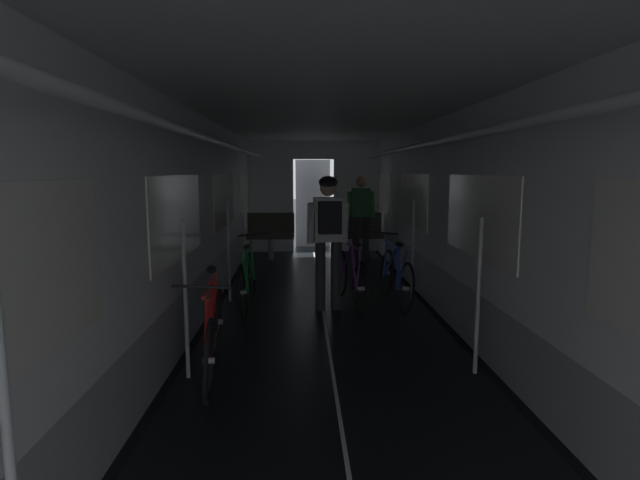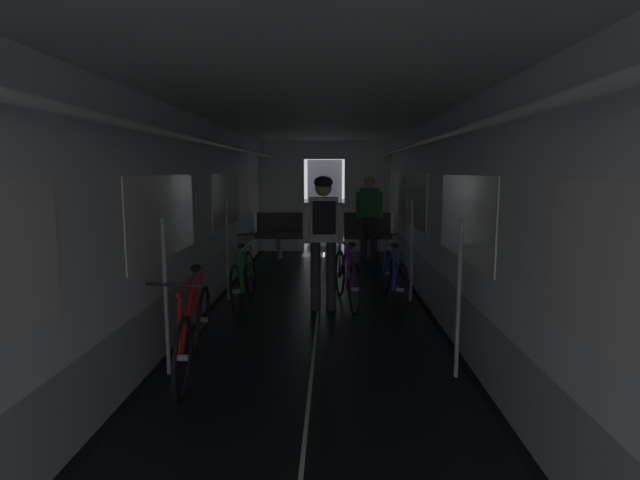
# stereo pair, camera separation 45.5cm
# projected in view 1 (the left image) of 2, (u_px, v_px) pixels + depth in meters

# --- Properties ---
(train_car_shell) EXTENTS (3.14, 12.34, 2.57)m
(train_car_shell) POSITION_uv_depth(u_px,v_px,m) (325.00, 179.00, 5.69)
(train_car_shell) COLOR black
(train_car_shell) RESTS_ON ground
(bench_seat_far_left) EXTENTS (0.98, 0.51, 0.95)m
(bench_seat_far_left) POSITION_uv_depth(u_px,v_px,m) (271.00, 231.00, 10.24)
(bench_seat_far_left) COLOR gray
(bench_seat_far_left) RESTS_ON ground
(bench_seat_far_right) EXTENTS (0.98, 0.51, 0.95)m
(bench_seat_far_right) POSITION_uv_depth(u_px,v_px,m) (358.00, 231.00, 10.31)
(bench_seat_far_right) COLOR gray
(bench_seat_far_right) RESTS_ON ground
(bicycle_red) EXTENTS (0.44, 1.69, 0.95)m
(bicycle_red) POSITION_uv_depth(u_px,v_px,m) (213.00, 333.00, 4.39)
(bicycle_red) COLOR black
(bicycle_red) RESTS_ON ground
(bicycle_blue) EXTENTS (0.44, 1.69, 0.95)m
(bicycle_blue) POSITION_uv_depth(u_px,v_px,m) (395.00, 276.00, 6.75)
(bicycle_blue) COLOR black
(bicycle_blue) RESTS_ON ground
(bicycle_green) EXTENTS (0.44, 1.69, 0.95)m
(bicycle_green) POSITION_uv_depth(u_px,v_px,m) (247.00, 280.00, 6.55)
(bicycle_green) COLOR black
(bicycle_green) RESTS_ON ground
(person_cyclist_aisle) EXTENTS (0.54, 0.41, 1.73)m
(person_cyclist_aisle) POSITION_uv_depth(u_px,v_px,m) (328.00, 228.00, 6.37)
(person_cyclist_aisle) COLOR #2D2D33
(person_cyclist_aisle) RESTS_ON ground
(bicycle_purple_in_aisle) EXTENTS (0.49, 1.67, 0.94)m
(bicycle_purple_in_aisle) POSITION_uv_depth(u_px,v_px,m) (350.00, 277.00, 6.73)
(bicycle_purple_in_aisle) COLOR black
(bicycle_purple_in_aisle) RESTS_ON ground
(person_standing_near_bench) EXTENTS (0.53, 0.23, 1.69)m
(person_standing_near_bench) POSITION_uv_depth(u_px,v_px,m) (361.00, 213.00, 9.88)
(person_standing_near_bench) COLOR #2D2D33
(person_standing_near_bench) RESTS_ON ground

